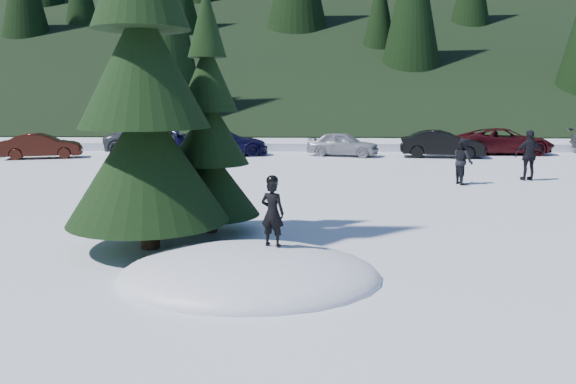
{
  "coord_description": "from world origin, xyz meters",
  "views": [
    {
      "loc": [
        0.98,
        -9.1,
        3.03
      ],
      "look_at": [
        0.58,
        2.19,
        1.1
      ],
      "focal_mm": 35.0,
      "sensor_mm": 36.0,
      "label": 1
    }
  ],
  "objects_px": {
    "adult_1": "(529,155)",
    "spruce_short": "(209,139)",
    "car_5": "(442,144)",
    "car_2": "(157,140)",
    "car_3": "(221,142)",
    "car_6": "(504,141)",
    "car_4": "(343,144)",
    "car_1": "(42,146)",
    "spruce_tall": "(143,81)",
    "adult_0": "(463,161)",
    "child_skier": "(272,213)"
  },
  "relations": [
    {
      "from": "adult_1",
      "to": "spruce_short",
      "type": "bearing_deg",
      "value": 33.46
    },
    {
      "from": "car_5",
      "to": "car_2",
      "type": "bearing_deg",
      "value": 92.8
    },
    {
      "from": "car_3",
      "to": "car_2",
      "type": "bearing_deg",
      "value": 63.62
    },
    {
      "from": "car_6",
      "to": "car_4",
      "type": "bearing_deg",
      "value": 99.22
    },
    {
      "from": "car_2",
      "to": "car_3",
      "type": "distance_m",
      "value": 3.61
    },
    {
      "from": "car_1",
      "to": "car_6",
      "type": "distance_m",
      "value": 23.74
    },
    {
      "from": "spruce_tall",
      "to": "adult_0",
      "type": "height_order",
      "value": "spruce_tall"
    },
    {
      "from": "car_2",
      "to": "spruce_tall",
      "type": "bearing_deg",
      "value": -173.94
    },
    {
      "from": "car_2",
      "to": "car_5",
      "type": "xyz_separation_m",
      "value": [
        14.77,
        -1.17,
        -0.06
      ]
    },
    {
      "from": "spruce_short",
      "to": "adult_1",
      "type": "distance_m",
      "value": 13.21
    },
    {
      "from": "car_6",
      "to": "car_2",
      "type": "bearing_deg",
      "value": 92.54
    },
    {
      "from": "car_4",
      "to": "car_6",
      "type": "xyz_separation_m",
      "value": [
        8.61,
        1.29,
        0.06
      ]
    },
    {
      "from": "spruce_tall",
      "to": "car_3",
      "type": "bearing_deg",
      "value": 94.28
    },
    {
      "from": "car_3",
      "to": "spruce_tall",
      "type": "bearing_deg",
      "value": 170.04
    },
    {
      "from": "adult_0",
      "to": "car_3",
      "type": "distance_m",
      "value": 13.52
    },
    {
      "from": "spruce_tall",
      "to": "car_2",
      "type": "xyz_separation_m",
      "value": [
        -4.86,
        18.66,
        -2.58
      ]
    },
    {
      "from": "car_3",
      "to": "car_6",
      "type": "distance_m",
      "value": 14.98
    },
    {
      "from": "spruce_tall",
      "to": "car_4",
      "type": "bearing_deg",
      "value": 74.52
    },
    {
      "from": "car_1",
      "to": "car_2",
      "type": "distance_m",
      "value": 5.61
    },
    {
      "from": "adult_1",
      "to": "car_2",
      "type": "height_order",
      "value": "adult_1"
    },
    {
      "from": "adult_1",
      "to": "car_4",
      "type": "bearing_deg",
      "value": -58.51
    },
    {
      "from": "adult_0",
      "to": "spruce_short",
      "type": "bearing_deg",
      "value": 123.18
    },
    {
      "from": "spruce_short",
      "to": "car_4",
      "type": "distance_m",
      "value": 17.09
    },
    {
      "from": "car_4",
      "to": "car_6",
      "type": "bearing_deg",
      "value": -64.09
    },
    {
      "from": "car_1",
      "to": "car_3",
      "type": "relative_size",
      "value": 0.76
    },
    {
      "from": "spruce_tall",
      "to": "car_2",
      "type": "distance_m",
      "value": 19.45
    },
    {
      "from": "child_skier",
      "to": "car_1",
      "type": "bearing_deg",
      "value": -33.72
    },
    {
      "from": "adult_1",
      "to": "car_1",
      "type": "xyz_separation_m",
      "value": [
        -21.2,
        6.67,
        -0.3
      ]
    },
    {
      "from": "child_skier",
      "to": "car_3",
      "type": "xyz_separation_m",
      "value": [
        -3.92,
        19.41,
        -0.35
      ]
    },
    {
      "from": "adult_0",
      "to": "car_6",
      "type": "height_order",
      "value": "adult_0"
    },
    {
      "from": "spruce_short",
      "to": "car_5",
      "type": "height_order",
      "value": "spruce_short"
    },
    {
      "from": "spruce_tall",
      "to": "car_3",
      "type": "height_order",
      "value": "spruce_tall"
    },
    {
      "from": "adult_1",
      "to": "car_3",
      "type": "distance_m",
      "value": 15.01
    },
    {
      "from": "adult_1",
      "to": "car_5",
      "type": "distance_m",
      "value": 7.92
    },
    {
      "from": "adult_1",
      "to": "car_1",
      "type": "relative_size",
      "value": 0.49
    },
    {
      "from": "adult_1",
      "to": "spruce_tall",
      "type": "bearing_deg",
      "value": 35.23
    },
    {
      "from": "child_skier",
      "to": "adult_1",
      "type": "distance_m",
      "value": 14.14
    },
    {
      "from": "adult_0",
      "to": "car_6",
      "type": "distance_m",
      "value": 11.66
    },
    {
      "from": "adult_1",
      "to": "car_4",
      "type": "height_order",
      "value": "adult_1"
    },
    {
      "from": "spruce_tall",
      "to": "car_5",
      "type": "xyz_separation_m",
      "value": [
        9.9,
        17.48,
        -2.64
      ]
    },
    {
      "from": "child_skier",
      "to": "car_1",
      "type": "relative_size",
      "value": 0.31
    },
    {
      "from": "spruce_tall",
      "to": "spruce_short",
      "type": "height_order",
      "value": "spruce_tall"
    },
    {
      "from": "spruce_short",
      "to": "car_6",
      "type": "bearing_deg",
      "value": 54.81
    },
    {
      "from": "spruce_tall",
      "to": "adult_0",
      "type": "bearing_deg",
      "value": 45.45
    },
    {
      "from": "spruce_tall",
      "to": "car_5",
      "type": "height_order",
      "value": "spruce_tall"
    },
    {
      "from": "spruce_tall",
      "to": "car_4",
      "type": "relative_size",
      "value": 2.35
    },
    {
      "from": "adult_0",
      "to": "car_5",
      "type": "relative_size",
      "value": 0.39
    },
    {
      "from": "car_1",
      "to": "car_4",
      "type": "height_order",
      "value": "car_4"
    },
    {
      "from": "adult_1",
      "to": "child_skier",
      "type": "bearing_deg",
      "value": 46.76
    },
    {
      "from": "adult_0",
      "to": "adult_1",
      "type": "bearing_deg",
      "value": -80.68
    }
  ]
}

